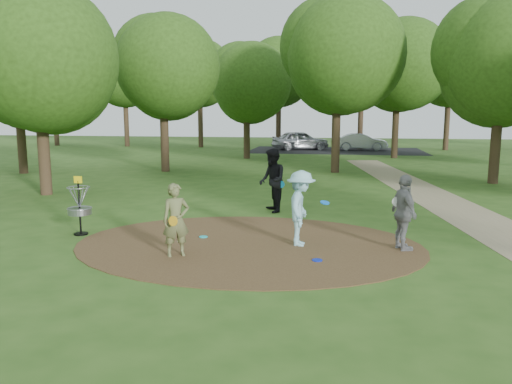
# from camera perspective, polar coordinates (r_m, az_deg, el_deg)

# --- Properties ---
(ground) EXTENTS (100.00, 100.00, 0.00)m
(ground) POSITION_cam_1_polar(r_m,az_deg,el_deg) (12.12, -0.91, -6.04)
(ground) COLOR #2D5119
(ground) RESTS_ON ground
(dirt_clearing) EXTENTS (8.40, 8.40, 0.02)m
(dirt_clearing) POSITION_cam_1_polar(r_m,az_deg,el_deg) (12.12, -0.91, -6.00)
(dirt_clearing) COLOR #47301C
(dirt_clearing) RESTS_ON ground
(footpath) EXTENTS (7.55, 39.89, 0.01)m
(footpath) POSITION_cam_1_polar(r_m,az_deg,el_deg) (14.57, 26.77, -4.41)
(footpath) COLOR #8C7A5B
(footpath) RESTS_ON ground
(parking_lot) EXTENTS (14.00, 8.00, 0.01)m
(parking_lot) POSITION_cam_1_polar(r_m,az_deg,el_deg) (41.63, 9.11, 4.71)
(parking_lot) COLOR black
(parking_lot) RESTS_ON ground
(player_observer_with_disc) EXTENTS (0.71, 0.65, 1.64)m
(player_observer_with_disc) POSITION_cam_1_polar(r_m,az_deg,el_deg) (11.12, -9.14, -3.21)
(player_observer_with_disc) COLOR #64693D
(player_observer_with_disc) RESTS_ON ground
(player_throwing_with_disc) EXTENTS (1.07, 1.19, 1.81)m
(player_throwing_with_disc) POSITION_cam_1_polar(r_m,az_deg,el_deg) (11.90, 5.14, -1.88)
(player_throwing_with_disc) COLOR #91CED9
(player_throwing_with_disc) RESTS_ON ground
(player_walking_with_disc) EXTENTS (1.07, 1.20, 2.03)m
(player_walking_with_disc) POSITION_cam_1_polar(r_m,az_deg,el_deg) (15.83, 1.87, 1.33)
(player_walking_with_disc) COLOR black
(player_walking_with_disc) RESTS_ON ground
(player_waiting_with_disc) EXTENTS (0.76, 1.12, 1.77)m
(player_waiting_with_disc) POSITION_cam_1_polar(r_m,az_deg,el_deg) (11.93, 16.55, -2.30)
(player_waiting_with_disc) COLOR gray
(player_waiting_with_disc) RESTS_ON ground
(disc_ground_cyan) EXTENTS (0.22, 0.22, 0.02)m
(disc_ground_cyan) POSITION_cam_1_polar(r_m,az_deg,el_deg) (12.82, -6.04, -5.11)
(disc_ground_cyan) COLOR #19BCC8
(disc_ground_cyan) RESTS_ON dirt_clearing
(disc_ground_blue) EXTENTS (0.22, 0.22, 0.02)m
(disc_ground_blue) POSITION_cam_1_polar(r_m,az_deg,el_deg) (10.88, 7.01, -7.73)
(disc_ground_blue) COLOR #0B22CA
(disc_ground_blue) RESTS_ON dirt_clearing
(disc_ground_red) EXTENTS (0.22, 0.22, 0.02)m
(disc_ground_red) POSITION_cam_1_polar(r_m,az_deg,el_deg) (13.70, -8.71, -4.23)
(disc_ground_red) COLOR red
(disc_ground_red) RESTS_ON dirt_clearing
(car_left) EXTENTS (5.05, 3.37, 1.60)m
(car_left) POSITION_cam_1_polar(r_m,az_deg,el_deg) (41.93, 5.09, 5.91)
(car_left) COLOR #A0A1A7
(car_left) RESTS_ON ground
(car_right) EXTENTS (4.29, 1.68, 1.39)m
(car_right) POSITION_cam_1_polar(r_m,az_deg,el_deg) (42.11, 11.93, 5.62)
(car_right) COLOR #93979A
(car_right) RESTS_ON ground
(disc_golf_basket) EXTENTS (0.63, 0.63, 1.54)m
(disc_golf_basket) POSITION_cam_1_polar(r_m,az_deg,el_deg) (13.70, -19.55, -1.04)
(disc_golf_basket) COLOR black
(disc_golf_basket) RESTS_ON ground
(tree_ring) EXTENTS (36.79, 45.90, 9.13)m
(tree_ring) POSITION_cam_1_polar(r_m,az_deg,el_deg) (20.49, 9.13, 14.71)
(tree_ring) COLOR #332316
(tree_ring) RESTS_ON ground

